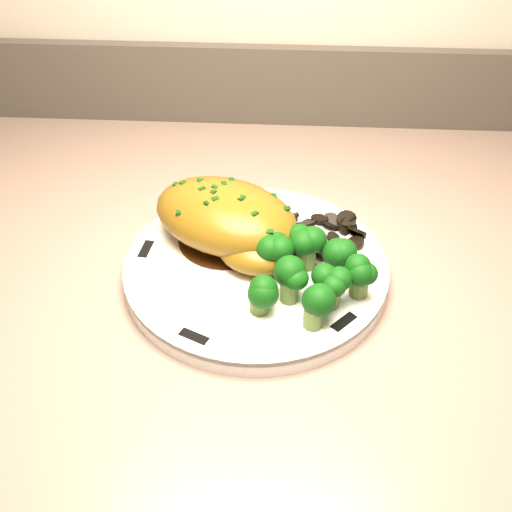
{
  "coord_description": "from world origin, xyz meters",
  "views": [
    {
      "loc": [
        -0.73,
        1.08,
        1.4
      ],
      "look_at": [
        -0.77,
        1.62,
        0.95
      ],
      "focal_mm": 45.0,
      "sensor_mm": 36.0,
      "label": 1
    }
  ],
  "objects": [
    {
      "name": "rim_accent_4",
      "position": [
        -0.67,
        1.54,
        0.94
      ],
      "size": [
        0.03,
        0.03,
        0.0
      ],
      "primitive_type": "cube",
      "rotation": [
        0.0,
        0.0,
        7.1
      ],
      "color": "black",
      "rests_on": "plate"
    },
    {
      "name": "rim_accent_3",
      "position": [
        -0.82,
        1.51,
        0.94
      ],
      "size": [
        0.03,
        0.02,
        0.0
      ],
      "primitive_type": "cube",
      "rotation": [
        0.0,
        0.0,
        5.85
      ],
      "color": "black",
      "rests_on": "plate"
    },
    {
      "name": "broccoli_florets",
      "position": [
        -0.71,
        1.58,
        0.96
      ],
      "size": [
        0.13,
        0.12,
        0.05
      ],
      "rotation": [
        0.0,
        0.0,
        -0.04
      ],
      "color": "#5B7732",
      "rests_on": "plate"
    },
    {
      "name": "rim_accent_2",
      "position": [
        -0.89,
        1.64,
        0.94
      ],
      "size": [
        0.01,
        0.03,
        0.0
      ],
      "primitive_type": "cube",
      "rotation": [
        0.0,
        0.0,
        4.59
      ],
      "color": "black",
      "rests_on": "plate"
    },
    {
      "name": "rim_accent_1",
      "position": [
        -0.79,
        1.75,
        0.94
      ],
      "size": [
        0.03,
        0.02,
        0.0
      ],
      "primitive_type": "cube",
      "rotation": [
        0.0,
        0.0,
        3.33
      ],
      "color": "black",
      "rests_on": "plate"
    },
    {
      "name": "mushroom_pile",
      "position": [
        -0.7,
        1.67,
        0.94
      ],
      "size": [
        0.1,
        0.07,
        0.03
      ],
      "color": "black",
      "rests_on": "plate"
    },
    {
      "name": "plate",
      "position": [
        -0.77,
        1.62,
        0.93
      ],
      "size": [
        0.37,
        0.37,
        0.02
      ],
      "primitive_type": "cylinder",
      "rotation": [
        0.0,
        0.0,
        -0.3
      ],
      "color": "white",
      "rests_on": "counter"
    },
    {
      "name": "gravy_pool",
      "position": [
        -0.8,
        1.66,
        0.94
      ],
      "size": [
        0.11,
        0.11,
        0.0
      ],
      "primitive_type": "cylinder",
      "color": "#381A0A",
      "rests_on": "plate"
    },
    {
      "name": "chicken_breast",
      "position": [
        -0.8,
        1.66,
        0.97
      ],
      "size": [
        0.2,
        0.18,
        0.07
      ],
      "rotation": [
        0.0,
        0.0,
        -0.44
      ],
      "color": "#8A6118",
      "rests_on": "plate"
    },
    {
      "name": "rim_accent_0",
      "position": [
        -0.65,
        1.69,
        0.94
      ],
      "size": [
        0.02,
        0.03,
        0.0
      ],
      "primitive_type": "cube",
      "rotation": [
        0.0,
        0.0,
        2.08
      ],
      "color": "black",
      "rests_on": "plate"
    }
  ]
}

